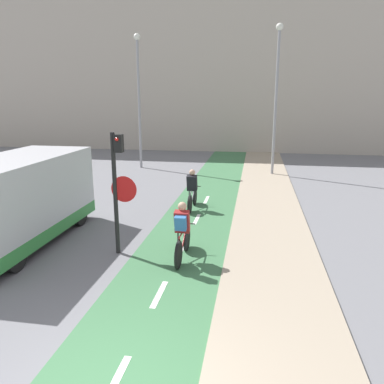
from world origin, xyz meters
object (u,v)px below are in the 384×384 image
Objects in this scene: traffic_light_pole at (118,181)px; van at (18,202)px; street_lamp_far at (139,89)px; cyclist_near at (182,233)px; cyclist_far at (192,191)px; street_lamp_sidewalk at (277,86)px.

traffic_light_pole is 0.61× the size of van.
traffic_light_pole is at bearing -75.25° from street_lamp_far.
street_lamp_far is 13.66m from cyclist_near.
traffic_light_pole is 12.72m from street_lamp_far.
street_lamp_far reaches higher than traffic_light_pole.
street_lamp_far is 1.42× the size of van.
traffic_light_pole reaches higher than cyclist_near.
van reaches higher than cyclist_far.
street_lamp_sidewalk reaches higher than street_lamp_far.
street_lamp_far is at bearing 104.75° from traffic_light_pole.
cyclist_far is (-0.50, 4.40, -0.05)m from cyclist_near.
street_lamp_sidewalk is 4.22× the size of cyclist_near.
street_lamp_far reaches higher than cyclist_far.
street_lamp_sidewalk is at bearing 56.34° from van.
traffic_light_pole reaches higher than van.
street_lamp_far reaches higher than van.
street_lamp_sidewalk reaches higher than cyclist_far.
van is at bearing 175.43° from cyclist_near.
cyclist_near is at bearing -83.57° from cyclist_far.
traffic_light_pole is 1.82× the size of cyclist_far.
street_lamp_far is 12.27m from van.
van reaches higher than cyclist_near.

